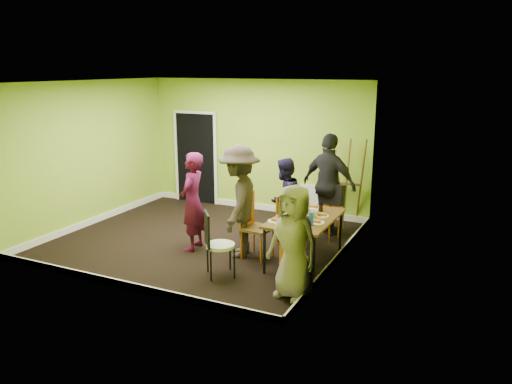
% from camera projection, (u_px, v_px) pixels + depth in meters
% --- Properties ---
extents(ground, '(5.00, 5.00, 0.00)m').
position_uv_depth(ground, '(203.00, 240.00, 9.03)').
color(ground, black).
rests_on(ground, ground).
extents(room_walls, '(5.04, 4.54, 2.82)m').
position_uv_depth(room_walls, '(202.00, 186.00, 8.83)').
color(room_walls, '#90C432').
rests_on(room_walls, ground).
extents(dining_table, '(0.90, 1.50, 0.75)m').
position_uv_depth(dining_table, '(305.00, 220.00, 7.85)').
color(dining_table, black).
rests_on(dining_table, ground).
extents(chair_left_far, '(0.41, 0.41, 0.87)m').
position_uv_depth(chair_left_far, '(286.00, 216.00, 8.75)').
color(chair_left_far, orange).
rests_on(chair_left_far, ground).
extents(chair_left_near, '(0.50, 0.49, 1.07)m').
position_uv_depth(chair_left_near, '(253.00, 222.00, 8.10)').
color(chair_left_near, orange).
rests_on(chair_left_near, ground).
extents(chair_back_end, '(0.50, 0.55, 0.98)m').
position_uv_depth(chair_back_end, '(332.00, 200.00, 9.08)').
color(chair_back_end, orange).
rests_on(chair_back_end, ground).
extents(chair_front_end, '(0.41, 0.42, 0.87)m').
position_uv_depth(chair_front_end, '(293.00, 256.00, 6.92)').
color(chair_front_end, orange).
rests_on(chair_front_end, ground).
extents(chair_bentwood, '(0.54, 0.54, 0.99)m').
position_uv_depth(chair_bentwood, '(216.00, 241.00, 7.36)').
color(chair_bentwood, black).
rests_on(chair_bentwood, ground).
extents(easel, '(0.70, 0.66, 1.74)m').
position_uv_depth(easel, '(349.00, 182.00, 9.71)').
color(easel, brown).
rests_on(easel, ground).
extents(plate_near_left, '(0.26, 0.26, 0.01)m').
position_uv_depth(plate_near_left, '(297.00, 209.00, 8.23)').
color(plate_near_left, white).
rests_on(plate_near_left, dining_table).
extents(plate_near_right, '(0.26, 0.26, 0.01)m').
position_uv_depth(plate_near_right, '(276.00, 221.00, 7.60)').
color(plate_near_right, white).
rests_on(plate_near_right, dining_table).
extents(plate_far_back, '(0.21, 0.21, 0.01)m').
position_uv_depth(plate_far_back, '(313.00, 208.00, 8.34)').
color(plate_far_back, white).
rests_on(plate_far_back, dining_table).
extents(plate_far_front, '(0.25, 0.25, 0.01)m').
position_uv_depth(plate_far_front, '(295.00, 225.00, 7.40)').
color(plate_far_front, white).
rests_on(plate_far_front, dining_table).
extents(plate_wall_back, '(0.22, 0.22, 0.01)m').
position_uv_depth(plate_wall_back, '(322.00, 216.00, 7.87)').
color(plate_wall_back, white).
rests_on(plate_wall_back, dining_table).
extents(plate_wall_front, '(0.26, 0.26, 0.01)m').
position_uv_depth(plate_wall_front, '(316.00, 223.00, 7.53)').
color(plate_wall_front, white).
rests_on(plate_wall_front, dining_table).
extents(thermos, '(0.08, 0.08, 0.22)m').
position_uv_depth(thermos, '(305.00, 210.00, 7.84)').
color(thermos, white).
rests_on(thermos, dining_table).
extents(blue_bottle, '(0.07, 0.07, 0.20)m').
position_uv_depth(blue_bottle, '(311.00, 219.00, 7.41)').
color(blue_bottle, blue).
rests_on(blue_bottle, dining_table).
extents(orange_bottle, '(0.03, 0.03, 0.07)m').
position_uv_depth(orange_bottle, '(301.00, 211.00, 8.05)').
color(orange_bottle, orange).
rests_on(orange_bottle, dining_table).
extents(glass_mid, '(0.06, 0.06, 0.09)m').
position_uv_depth(glass_mid, '(299.00, 209.00, 8.11)').
color(glass_mid, black).
rests_on(glass_mid, dining_table).
extents(glass_back, '(0.07, 0.07, 0.09)m').
position_uv_depth(glass_back, '(321.00, 209.00, 8.13)').
color(glass_back, black).
rests_on(glass_back, dining_table).
extents(glass_front, '(0.06, 0.06, 0.10)m').
position_uv_depth(glass_front, '(302.00, 225.00, 7.28)').
color(glass_front, black).
rests_on(glass_front, dining_table).
extents(cup_a, '(0.12, 0.12, 0.10)m').
position_uv_depth(cup_a, '(290.00, 214.00, 7.80)').
color(cup_a, white).
rests_on(cup_a, dining_table).
extents(cup_b, '(0.11, 0.11, 0.10)m').
position_uv_depth(cup_b, '(315.00, 213.00, 7.86)').
color(cup_b, white).
rests_on(cup_b, dining_table).
extents(person_standing, '(0.49, 0.67, 1.68)m').
position_uv_depth(person_standing, '(193.00, 202.00, 8.38)').
color(person_standing, '#4F0D2F').
rests_on(person_standing, ground).
extents(person_left_far, '(0.67, 0.80, 1.49)m').
position_uv_depth(person_left_far, '(284.00, 199.00, 8.90)').
color(person_left_far, black).
rests_on(person_left_far, ground).
extents(person_left_near, '(0.99, 1.33, 1.84)m').
position_uv_depth(person_left_near, '(239.00, 201.00, 8.09)').
color(person_left_near, '#312721').
rests_on(person_left_near, ground).
extents(person_back_end, '(1.19, 0.74, 1.88)m').
position_uv_depth(person_back_end, '(329.00, 185.00, 9.16)').
color(person_back_end, black).
rests_on(person_back_end, ground).
extents(person_front_end, '(0.87, 0.68, 1.56)m').
position_uv_depth(person_front_end, '(294.00, 242.00, 6.62)').
color(person_front_end, gray).
rests_on(person_front_end, ground).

